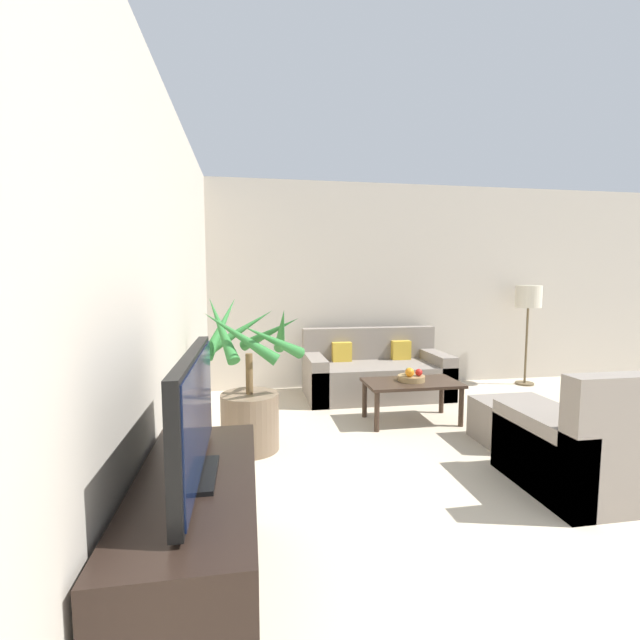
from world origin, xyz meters
name	(u,v)px	position (x,y,z in m)	size (l,w,h in m)	color
wall_back	(455,286)	(0.00, 6.06, 1.35)	(8.34, 0.06, 2.70)	#BCB2A3
wall_left	(150,297)	(-3.40, 3.02, 1.35)	(0.06, 7.63, 2.70)	#BCB2A3
tv_console	(197,545)	(-3.09, 2.30, 0.30)	(0.51, 1.26, 0.61)	black
television	(194,416)	(-3.09, 2.30, 0.88)	(0.18, 1.00, 0.54)	black
potted_palm	(250,396)	(-2.85, 4.06, 0.46)	(0.86, 0.95, 1.33)	brown
sofa_loveseat	(375,374)	(-1.32, 5.49, 0.27)	(1.73, 0.84, 0.82)	gray
floor_lamp	(528,301)	(0.87, 5.70, 1.14)	(0.33, 0.33, 1.36)	brown
coffee_table	(412,387)	(-1.24, 4.50, 0.36)	(0.95, 0.52, 0.42)	#38281E
fruit_bowl	(411,378)	(-1.24, 4.52, 0.44)	(0.27, 0.27, 0.06)	#997A4C
apple_red	(419,372)	(-1.17, 4.49, 0.51)	(0.07, 0.07, 0.07)	red
apple_green	(409,371)	(-1.25, 4.56, 0.51)	(0.07, 0.07, 0.07)	olive
orange_fruit	(410,372)	(-1.27, 4.47, 0.52)	(0.09, 0.09, 0.09)	orange
armchair	(592,450)	(-0.54, 2.97, 0.28)	(0.92, 0.86, 0.88)	gray
ottoman	(516,422)	(-0.53, 3.83, 0.19)	(0.66, 0.51, 0.37)	gray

